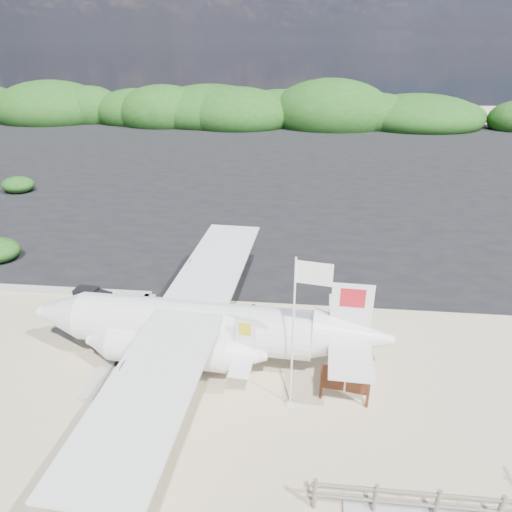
{
  "coord_description": "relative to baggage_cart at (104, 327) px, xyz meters",
  "views": [
    {
      "loc": [
        2.32,
        -12.98,
        10.86
      ],
      "look_at": [
        0.45,
        5.39,
        2.17
      ],
      "focal_mm": 32.0,
      "sensor_mm": 36.0,
      "label": 1
    }
  ],
  "objects": [
    {
      "name": "lagoon",
      "position": [
        -3.34,
        -0.86,
        0.0
      ],
      "size": [
        9.0,
        7.0,
        0.4
      ],
      "primitive_type": null,
      "color": "#B2B2B2",
      "rests_on": "ground"
    },
    {
      "name": "flagpole",
      "position": [
        7.93,
        -3.69,
        0.0
      ],
      "size": [
        1.14,
        0.63,
        5.37
      ],
      "primitive_type": null,
      "rotation": [
        0.0,
        0.0,
        -0.17
      ],
      "color": "white",
      "rests_on": "ground"
    },
    {
      "name": "signboard",
      "position": [
        9.68,
        -3.47,
        0.0
      ],
      "size": [
        1.72,
        0.46,
        1.42
      ],
      "primitive_type": null,
      "rotation": [
        0.0,
        0.0,
        -0.17
      ],
      "color": "#4D2516",
      "rests_on": "ground"
    },
    {
      "name": "ground",
      "position": [
        5.66,
        -2.36,
        0.0
      ],
      "size": [
        160.0,
        160.0,
        0.0
      ],
      "primitive_type": "plane",
      "color": "beige"
    },
    {
      "name": "aircraft_large",
      "position": [
        15.63,
        23.16,
        0.0
      ],
      "size": [
        16.57,
        16.57,
        4.73
      ],
      "primitive_type": null,
      "rotation": [
        0.0,
        0.0,
        3.09
      ],
      "color": "#B2B2B2",
      "rests_on": "ground"
    },
    {
      "name": "aircraft_small",
      "position": [
        0.64,
        27.38,
        0.0
      ],
      "size": [
        7.33,
        7.33,
        2.48
      ],
      "primitive_type": null,
      "rotation": [
        0.0,
        0.0,
        3.07
      ],
      "color": "#B2B2B2",
      "rests_on": "ground"
    },
    {
      "name": "asphalt_apron",
      "position": [
        5.66,
        27.64,
        0.0
      ],
      "size": [
        90.0,
        50.0,
        0.04
      ],
      "primitive_type": null,
      "color": "#B2B2B2",
      "rests_on": "ground"
    },
    {
      "name": "vegetation_band",
      "position": [
        5.66,
        52.64,
        0.0
      ],
      "size": [
        124.0,
        8.0,
        4.4
      ],
      "primitive_type": null,
      "color": "#B2B2B2",
      "rests_on": "ground"
    },
    {
      "name": "baggage_cart",
      "position": [
        0.0,
        0.0,
        0.0
      ],
      "size": [
        3.09,
        2.22,
        1.4
      ],
      "primitive_type": null,
      "rotation": [
        0.0,
        0.0,
        -0.24
      ],
      "color": "#0C3DBE",
      "rests_on": "ground"
    },
    {
      "name": "crew_b",
      "position": [
        2.98,
        0.75,
        0.75
      ],
      "size": [
        0.78,
        0.63,
        1.5
      ],
      "primitive_type": "imported",
      "rotation": [
        0.0,
        0.0,
        3.24
      ],
      "color": "#15174F",
      "rests_on": "ground"
    },
    {
      "name": "crew_c",
      "position": [
        6.35,
        -0.22,
        0.8
      ],
      "size": [
        1.01,
        0.63,
        1.61
      ],
      "primitive_type": "imported",
      "rotation": [
        0.0,
        0.0,
        2.87
      ],
      "color": "#15174F",
      "rests_on": "ground"
    },
    {
      "name": "crew_a",
      "position": [
        2.81,
        0.15,
        0.85
      ],
      "size": [
        0.65,
        0.45,
        1.7
      ],
      "primitive_type": "imported",
      "rotation": [
        0.0,
        0.0,
        3.21
      ],
      "color": "#15174F",
      "rests_on": "ground"
    }
  ]
}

